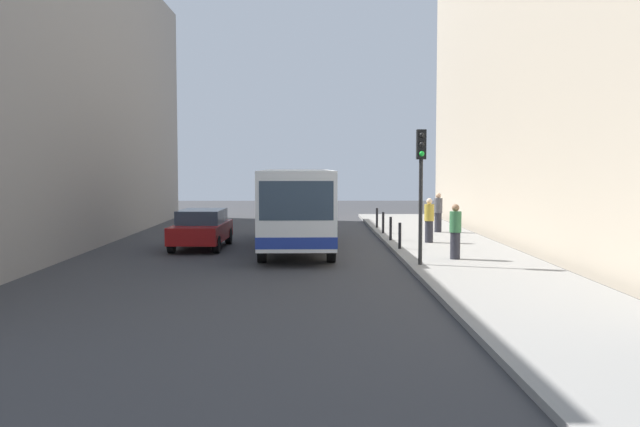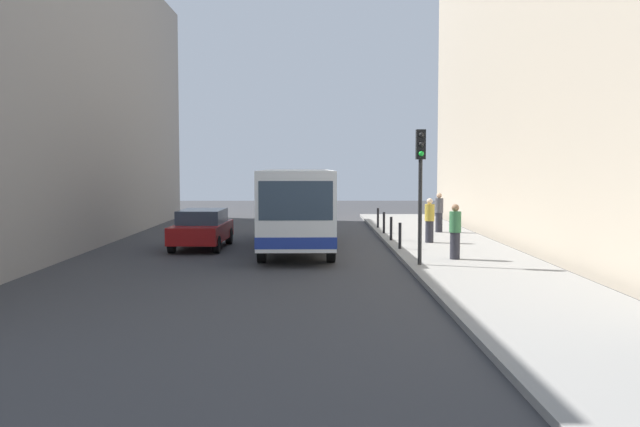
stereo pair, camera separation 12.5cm
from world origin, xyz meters
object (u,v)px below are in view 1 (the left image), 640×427
(bollard_farthest, at_px, (377,218))
(pedestrian_near_signal, at_px, (455,232))
(traffic_light, at_px, (421,171))
(pedestrian_mid_sidewalk, at_px, (429,220))
(bollard_near, at_px, (400,236))
(bollard_far, at_px, (383,223))
(bollard_mid, at_px, (391,229))
(pedestrian_far_sidewalk, at_px, (438,212))
(bus, at_px, (297,203))
(car_beside_bus, at_px, (202,228))

(bollard_farthest, distance_m, pedestrian_near_signal, 11.81)
(traffic_light, height_order, pedestrian_mid_sidewalk, traffic_light)
(bollard_near, relative_size, bollard_far, 1.00)
(traffic_light, xyz_separation_m, pedestrian_near_signal, (1.32, 1.26, -1.96))
(bollard_farthest, relative_size, pedestrian_near_signal, 0.53)
(pedestrian_near_signal, bearing_deg, traffic_light, -92.14)
(bollard_mid, distance_m, pedestrian_far_sidewalk, 4.36)
(bollard_far, xyz_separation_m, pedestrian_mid_sidewalk, (1.41, -3.81, 0.40))
(traffic_light, distance_m, pedestrian_far_sidewalk, 11.05)
(traffic_light, relative_size, bollard_mid, 4.32)
(bollard_near, bearing_deg, bus, 158.13)
(bus, xyz_separation_m, bollard_mid, (3.76, 1.43, -1.10))
(bollard_farthest, bearing_deg, pedestrian_far_sidewalk, -42.92)
(bollard_far, bearing_deg, bollard_farthest, 90.00)
(bollard_near, bearing_deg, pedestrian_near_signal, -63.76)
(pedestrian_mid_sidewalk, bearing_deg, car_beside_bus, 150.32)
(bollard_far, distance_m, pedestrian_near_signal, 8.90)
(car_beside_bus, xyz_separation_m, pedestrian_near_signal, (8.84, -4.40, 0.26))
(bus, distance_m, bollard_far, 5.87)
(pedestrian_far_sidewalk, bearing_deg, traffic_light, 119.82)
(bollard_far, bearing_deg, pedestrian_mid_sidewalk, -69.65)
(traffic_light, bearing_deg, bollard_farthest, 90.44)
(bollard_far, bearing_deg, traffic_light, -89.43)
(pedestrian_mid_sidewalk, bearing_deg, bollard_mid, 115.17)
(bollard_far, distance_m, bollard_farthest, 2.94)
(bollard_near, distance_m, pedestrian_near_signal, 3.25)
(bollard_mid, height_order, bollard_farthest, same)
(bollard_farthest, xyz_separation_m, pedestrian_near_signal, (1.42, -11.71, 0.42))
(bollard_near, relative_size, bollard_mid, 1.00)
(bollard_farthest, relative_size, pedestrian_mid_sidewalk, 0.55)
(car_beside_bus, distance_m, pedestrian_far_sidewalk, 11.13)
(traffic_light, xyz_separation_m, bollard_mid, (-0.10, 7.09, -2.38))
(bus, bearing_deg, traffic_light, 123.42)
(pedestrian_far_sidewalk, bearing_deg, bollard_mid, 96.78)
(bus, xyz_separation_m, bollard_far, (3.76, 4.37, -1.10))
(pedestrian_far_sidewalk, bearing_deg, car_beside_bus, 69.21)
(bus, distance_m, car_beside_bus, 3.77)
(bus, bearing_deg, pedestrian_mid_sidewalk, -174.63)
(bollard_far, relative_size, bollard_farthest, 1.00)
(bus, distance_m, traffic_light, 6.97)
(traffic_light, bearing_deg, bollard_far, 90.57)
(bollard_mid, xyz_separation_m, pedestrian_mid_sidewalk, (1.41, -0.86, 0.40))
(bollard_near, height_order, bollard_mid, same)
(car_beside_bus, height_order, pedestrian_far_sidewalk, pedestrian_far_sidewalk)
(pedestrian_near_signal, bearing_deg, bollard_farthest, 141.20)
(pedestrian_near_signal, bearing_deg, bollard_mid, 148.00)
(traffic_light, height_order, pedestrian_near_signal, traffic_light)
(bollard_near, distance_m, pedestrian_mid_sidewalk, 2.54)
(car_beside_bus, distance_m, bollard_mid, 7.55)
(pedestrian_mid_sidewalk, height_order, pedestrian_far_sidewalk, pedestrian_far_sidewalk)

